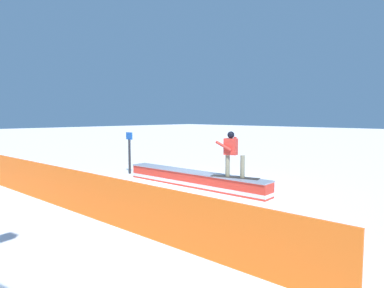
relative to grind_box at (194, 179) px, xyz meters
name	(u,v)px	position (x,y,z in m)	size (l,w,h in m)	color
ground_plane	(194,186)	(0.00, 0.00, -0.24)	(120.00, 120.00, 0.00)	white
grind_box	(194,179)	(0.00, 0.00, 0.00)	(5.83, 1.00, 0.52)	red
snowboarder	(232,152)	(-1.59, -0.08, 1.06)	(1.55, 0.77, 1.44)	#29231E
safety_fence	(76,191)	(0.00, 4.29, 0.30)	(13.22, 0.06, 1.07)	orange
trail_marker	(129,151)	(3.65, 0.10, 0.71)	(0.40, 0.10, 1.75)	#262628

